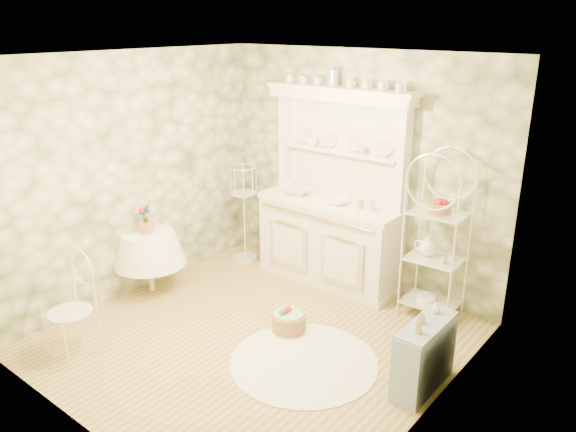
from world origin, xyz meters
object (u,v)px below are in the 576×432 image
Objects in this scene: round_table at (150,264)px; floor_basket at (289,320)px; bakers_rack at (436,242)px; birdcage_stand at (244,211)px; side_shelf at (424,358)px; kitchen_dresser at (330,190)px; cafe_chair at (71,317)px.

round_table is 1.85m from floor_basket.
birdcage_stand is at bearing -178.94° from bakers_rack.
birdcage_stand reaches higher than side_shelf.
floor_basket is (1.82, 0.29, -0.21)m from round_table.
kitchen_dresser is 2.35m from side_shelf.
bakers_rack is at bearing 3.53° from birdcage_stand.
bakers_rack is 1.70m from floor_basket.
cafe_chair is at bearing -147.26° from side_shelf.
bakers_rack reaches higher than birdcage_stand.
round_table reaches higher than side_shelf.
bakers_rack is (1.33, -0.01, -0.30)m from kitchen_dresser.
round_table is (-2.78, -1.49, -0.52)m from bakers_rack.
birdcage_stand reaches higher than cafe_chair.
birdcage_stand is (-0.27, 2.64, 0.26)m from cafe_chair.
cafe_chair is (-2.77, -1.60, 0.12)m from side_shelf.
birdcage_stand is at bearing 146.42° from floor_basket.
birdcage_stand is (-3.04, 1.04, 0.38)m from side_shelf.
side_shelf is 1.02× the size of round_table.
kitchen_dresser is at bearing 45.86° from round_table.
side_shelf is at bearing -18.85° from birdcage_stand.
kitchen_dresser is 3.48× the size of round_table.
bakers_rack is at bearing 52.30° from cafe_chair.
side_shelf is at bearing 5.17° from round_table.
kitchen_dresser reaches higher than floor_basket.
floor_basket is (-1.47, -0.01, -0.17)m from side_shelf.
round_table is 0.49× the size of birdcage_stand.
side_shelf is 3.20m from cafe_chair.
bakers_rack is 4.51× the size of floor_basket.
round_table is (-1.46, -1.50, -0.82)m from kitchen_dresser.
cafe_chair is at bearing -84.09° from birdcage_stand.
side_shelf reaches higher than floor_basket.
floor_basket is (1.30, 1.60, -0.28)m from cafe_chair.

